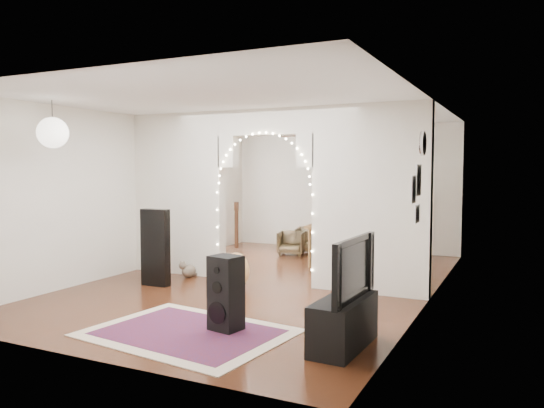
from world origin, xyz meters
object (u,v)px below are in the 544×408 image
at_px(dining_table, 342,229).
at_px(dining_chair_right, 310,240).
at_px(media_console, 344,323).
at_px(dining_chair_left, 291,243).
at_px(acoustic_guitar, 237,256).
at_px(floor_speaker, 226,294).
at_px(bookcase, 376,220).

distance_m(dining_table, dining_chair_right, 1.68).
height_order(dining_table, dining_chair_right, dining_table).
relative_size(media_console, dining_chair_left, 1.86).
bearing_deg(dining_chair_right, dining_table, -60.35).
bearing_deg(acoustic_guitar, dining_chair_right, 105.09).
xyz_separation_m(media_console, dining_chair_right, (-2.49, 5.37, 0.02)).
bearing_deg(floor_speaker, dining_chair_left, 116.66).
xyz_separation_m(acoustic_guitar, dining_table, (0.91, 2.28, 0.21)).
bearing_deg(acoustic_guitar, dining_table, 80.28).
relative_size(dining_table, dining_chair_left, 2.34).
bearing_deg(dining_chair_right, floor_speaker, -90.87).
relative_size(media_console, bookcase, 0.73).
height_order(acoustic_guitar, dining_table, acoustic_guitar).
bearing_deg(bookcase, dining_chair_left, -129.80).
xyz_separation_m(acoustic_guitar, bookcase, (1.07, 4.01, 0.21)).
bearing_deg(floor_speaker, dining_table, 101.68).
height_order(acoustic_guitar, media_console, acoustic_guitar).
height_order(acoustic_guitar, dining_chair_left, acoustic_guitar).
bearing_deg(media_console, dining_chair_right, 117.41).
xyz_separation_m(dining_chair_left, dining_chair_right, (0.24, 0.44, 0.03)).
relative_size(bookcase, dining_chair_right, 2.33).
height_order(bookcase, dining_table, bookcase).
bearing_deg(acoustic_guitar, dining_chair_left, 110.00).
relative_size(acoustic_guitar, dining_chair_right, 1.84).
relative_size(dining_chair_left, dining_chair_right, 0.91).
height_order(acoustic_guitar, dining_chair_right, acoustic_guitar).
distance_m(dining_chair_left, dining_chair_right, 0.51).
bearing_deg(bookcase, media_console, -60.95).
xyz_separation_m(floor_speaker, dining_chair_left, (-1.38, 4.96, -0.17)).
xyz_separation_m(dining_table, dining_chair_left, (-1.34, 0.76, -0.44)).
relative_size(acoustic_guitar, bookcase, 0.79).
bearing_deg(dining_chair_left, floor_speaker, -86.90).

